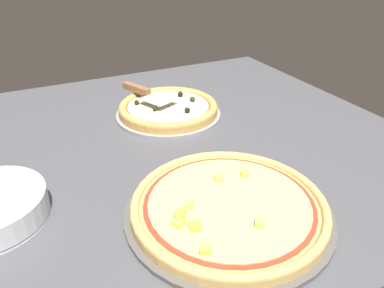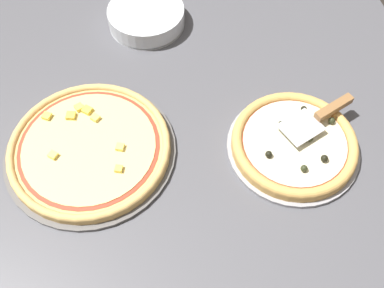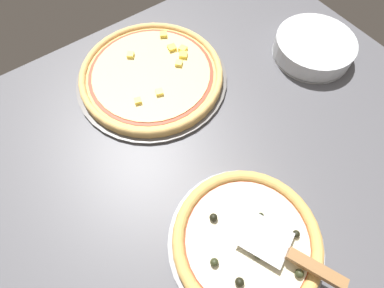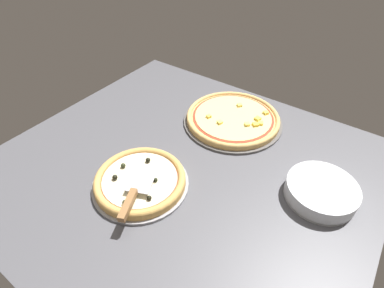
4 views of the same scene
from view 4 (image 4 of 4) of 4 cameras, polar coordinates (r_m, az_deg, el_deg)
The scene contains 7 objects.
ground_plane at distance 111.96cm, azimuth -1.64°, elevation -4.76°, with size 132.34×121.32×3.60cm, color #4C4C51.
pizza_pan_front at distance 105.32cm, azimuth -9.73°, elevation -7.51°, with size 33.05×33.05×1.00cm, color #939399.
pizza_front at distance 103.76cm, azimuth -9.87°, elevation -6.74°, with size 31.07×31.07×4.18cm.
pizza_pan_back at distance 131.71cm, azimuth 7.72°, elevation 4.35°, with size 42.53×42.53×1.00cm, color #565451.
pizza_back at distance 130.62cm, azimuth 7.81°, elevation 5.00°, with size 39.97×39.97×3.10cm.
serving_spatula at distance 94.61cm, azimuth -11.29°, elevation -10.14°, with size 13.04×21.19×2.00cm.
plate_stack at distance 107.31cm, azimuth 23.37°, elevation -8.28°, with size 22.98×22.98×5.60cm.
Camera 4 is at (47.71, -61.67, 78.56)cm, focal length 28.00 mm.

